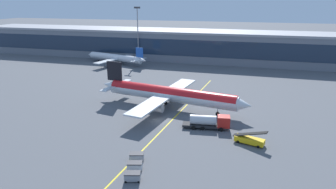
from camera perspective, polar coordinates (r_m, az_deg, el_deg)
name	(u,v)px	position (r m, az deg, el deg)	size (l,w,h in m)	color
ground_plane	(159,121)	(73.35, -1.71, -5.09)	(700.00, 700.00, 0.00)	#515459
apron_lead_in_line	(173,119)	(74.36, 0.96, -4.75)	(0.30, 80.00, 0.01)	yellow
terminal_building	(174,44)	(149.65, 1.25, 9.61)	(211.56, 22.01, 14.31)	slate
main_airliner	(170,94)	(80.65, 0.29, 0.09)	(44.07, 35.26, 11.44)	silver
fuel_tanker	(209,122)	(69.10, 7.97, -5.19)	(11.03, 3.89, 3.25)	#232326
belt_loader	(249,139)	(64.07, 15.42, -8.35)	(7.00, 3.48, 3.49)	yellow
baggage_cart_0	(132,176)	(50.95, -6.86, -15.36)	(2.96, 2.20, 1.48)	gray
baggage_cart_1	(135,166)	(53.63, -6.43, -13.49)	(2.96, 2.20, 1.48)	#B2B7BC
baggage_cart_2	(137,157)	(56.37, -6.05, -11.81)	(2.96, 2.20, 1.48)	gray
commuter_jet_far	(115,58)	(140.03, -10.09, 7.03)	(33.91, 27.27, 8.62)	silver
apron_light_mast_0	(138,31)	(141.88, -5.84, 12.16)	(2.80, 0.50, 25.45)	gray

